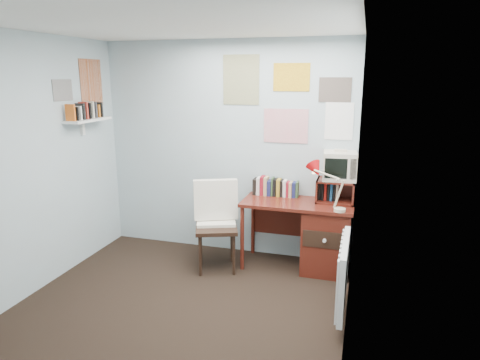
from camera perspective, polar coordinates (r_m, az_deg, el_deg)
The scene contains 15 objects.
ground at distance 3.97m, azimuth -9.97°, elevation -18.43°, with size 3.50×3.50×0.00m, color black.
back_wall at distance 5.05m, azimuth -1.81°, elevation 4.10°, with size 3.00×0.02×2.50m, color #A1B2B8.
left_wall at distance 4.35m, azimuth -28.71°, elevation 0.80°, with size 0.02×3.50×2.50m, color #A1B2B8.
right_wall at distance 3.10m, azimuth 14.73°, elevation -2.59°, with size 0.02×3.50×2.50m, color #A1B2B8.
ceiling at distance 3.39m, azimuth -11.84°, elevation 20.29°, with size 3.00×3.50×0.02m, color white.
desk at distance 4.79m, azimuth 10.78°, elevation -7.20°, with size 1.20×0.55×0.76m.
desk_chair at distance 4.71m, azimuth -3.18°, elevation -6.43°, with size 0.49×0.47×0.95m, color black.
desk_lamp at distance 4.39m, azimuth 13.29°, elevation -1.43°, with size 0.30×0.26×0.43m, color red.
tv_riser at distance 4.74m, azimuth 12.60°, elevation -1.41°, with size 0.40×0.30×0.25m, color #571D14.
crt_tv at distance 4.69m, azimuth 13.16°, elevation 2.04°, with size 0.35×0.32×0.33m, color beige.
book_row at distance 4.89m, azimuth 5.27°, elevation -0.86°, with size 0.60×0.14×0.22m, color #571D14.
radiator at distance 3.91m, azimuth 13.67°, elevation -12.06°, with size 0.09×0.80×0.60m, color white.
wall_shelf at distance 5.06m, azimuth -19.63°, elevation 7.55°, with size 0.20×0.62×0.24m, color white.
posters_back at distance 4.81m, azimuth 6.20°, elevation 10.73°, with size 1.20×0.01×0.90m, color white.
posters_left at distance 5.10m, azimuth -20.85°, elevation 11.79°, with size 0.01×0.70×0.60m, color white.
Camera 1 is at (1.55, -2.98, 2.10)m, focal length 32.00 mm.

